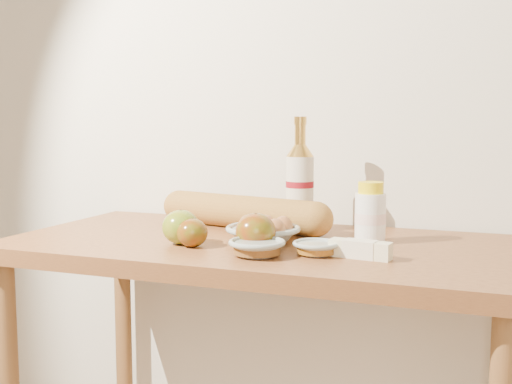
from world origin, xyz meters
TOP-DOWN VIEW (x-y plane):
  - back_wall at (0.00, 1.51)m, footprint 3.50×0.02m
  - table at (0.00, 1.18)m, footprint 1.20×0.60m
  - bourbon_bottle at (0.05, 1.34)m, footprint 0.07×0.07m
  - cream_bottle at (0.25, 1.25)m, footprint 0.10×0.10m
  - egg_bowl at (0.02, 1.16)m, footprint 0.20×0.20m
  - baguette at (-0.10, 1.32)m, footprint 0.53×0.20m
  - apple_yellowgreen at (-0.16, 1.07)m, footprint 0.09×0.09m
  - apple_redgreen_front at (-0.12, 1.05)m, footprint 0.08×0.08m
  - apple_redgreen_right at (0.03, 1.07)m, footprint 0.10×0.10m
  - sugar_bowl at (0.05, 1.01)m, footprint 0.16×0.16m
  - syrup_bowl at (0.17, 1.07)m, footprint 0.13×0.13m
  - butter_stick at (0.26, 1.07)m, footprint 0.13×0.05m

SIDE VIEW (x-z plane):
  - table at x=0.00m, z-range 0.33..1.23m
  - syrup_bowl at x=0.17m, z-range 0.90..0.93m
  - butter_stick at x=0.26m, z-range 0.90..0.94m
  - sugar_bowl at x=0.05m, z-range 0.90..0.94m
  - egg_bowl at x=0.02m, z-range 0.89..0.96m
  - apple_redgreen_front at x=-0.12m, z-range 0.90..0.97m
  - apple_yellowgreen at x=-0.16m, z-range 0.90..0.98m
  - apple_redgreen_right at x=0.03m, z-range 0.90..0.98m
  - baguette at x=-0.10m, z-range 0.90..0.99m
  - cream_bottle at x=0.25m, z-range 0.89..1.04m
  - bourbon_bottle at x=0.05m, z-range 0.87..1.17m
  - back_wall at x=0.00m, z-range 0.00..2.60m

